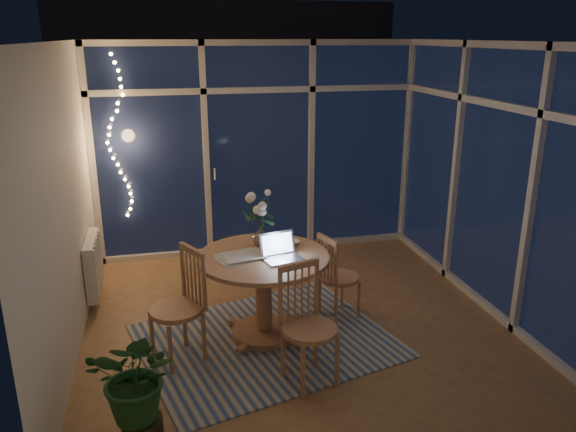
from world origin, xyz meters
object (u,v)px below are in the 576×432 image
at_px(chair_front, 310,327).
at_px(laptop, 283,247).
at_px(chair_left, 176,307).
at_px(potted_plant, 139,391).
at_px(flower_vase, 261,235).
at_px(dining_table, 264,297).
at_px(chair_right, 340,275).

xyz_separation_m(chair_front, laptop, (-0.07, 0.65, 0.42)).
bearing_deg(chair_left, potted_plant, -44.39).
height_order(chair_left, flower_vase, flower_vase).
height_order(chair_left, potted_plant, chair_left).
distance_m(dining_table, chair_front, 0.82).
bearing_deg(chair_right, potted_plant, 108.71).
distance_m(chair_front, laptop, 0.78).
height_order(dining_table, laptop, laptop).
relative_size(chair_front, flower_vase, 4.70).
bearing_deg(flower_vase, chair_left, -149.58).
relative_size(dining_table, chair_left, 1.17).
relative_size(laptop, potted_plant, 0.42).
height_order(laptop, flower_vase, laptop).
height_order(chair_left, chair_front, chair_left).
relative_size(chair_front, potted_plant, 1.30).
bearing_deg(laptop, flower_vase, 93.53).
xyz_separation_m(dining_table, flower_vase, (0.03, 0.24, 0.50)).
bearing_deg(dining_table, potted_plant, -132.54).
bearing_deg(chair_right, laptop, 100.98).
xyz_separation_m(chair_right, potted_plant, (-1.86, -1.38, -0.06)).
bearing_deg(dining_table, laptop, -42.42).
distance_m(laptop, flower_vase, 0.40).
height_order(chair_left, laptop, laptop).
xyz_separation_m(chair_left, flower_vase, (0.81, 0.48, 0.40)).
xyz_separation_m(chair_right, chair_front, (-0.57, -1.00, 0.06)).
bearing_deg(potted_plant, chair_front, 16.36).
distance_m(dining_table, chair_left, 0.82).
distance_m(chair_right, laptop, 0.87).
distance_m(chair_front, flower_vase, 1.13).
bearing_deg(chair_right, chair_left, 88.05).
bearing_deg(chair_left, flower_vase, 93.12).
xyz_separation_m(dining_table, chair_left, (-0.78, -0.23, 0.10)).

